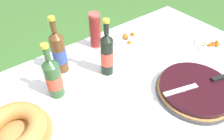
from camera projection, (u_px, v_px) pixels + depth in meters
garden_table at (128, 90)px, 1.15m from camera, size 1.84×1.04×0.68m
tablecloth at (129, 84)px, 1.12m from camera, size 1.85×1.05×0.10m
berry_tart at (195, 89)px, 1.04m from camera, size 0.40×0.40×0.06m
serving_knife at (202, 83)px, 1.02m from camera, size 0.36×0.14×0.01m
bundt_cake at (14, 130)px, 0.85m from camera, size 0.31×0.31×0.09m
cup_stack at (95, 31)px, 1.29m from camera, size 0.07×0.07×0.24m
cider_bottle_green at (53, 78)px, 0.98m from camera, size 0.08×0.08×0.32m
cider_bottle_amber at (59, 52)px, 1.11m from camera, size 0.08×0.08×0.34m
juice_bottle_red at (107, 54)px, 1.09m from camera, size 0.07×0.07×0.34m
snack_plate_near at (127, 39)px, 1.42m from camera, size 0.22×0.22×0.06m
snack_plate_right at (212, 45)px, 1.36m from camera, size 0.22×0.22×0.05m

